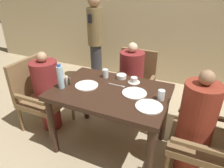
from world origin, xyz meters
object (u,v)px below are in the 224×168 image
object	(u,v)px
plate_main_left	(134,93)
bowl_small	(122,76)
plate_main_right	(87,85)
chair_left_side	(39,93)
diner_in_left_chair	(48,91)
chair_right_side	(210,138)
glass_tall_near	(161,95)
diner_in_far_chair	(131,81)
diner_in_right_chair	(195,125)
water_bottle	(60,77)
teacup_with_saucer	(134,80)
glass_tall_mid	(106,73)
chair_far_side	(134,81)
plate_dessert_center	(149,107)
standing_host	(95,39)

from	to	relation	value
plate_main_left	bowl_small	world-z (taller)	bowl_small
plate_main_right	chair_left_side	bearing A→B (deg)	178.18
diner_in_left_chair	chair_right_side	distance (m)	1.87
chair_left_side	glass_tall_near	xyz separation A→B (m)	(1.52, 0.02, 0.32)
diner_in_far_chair	glass_tall_near	bearing A→B (deg)	-51.61
plate_main_left	plate_main_right	bearing A→B (deg)	-174.08
diner_in_right_chair	water_bottle	distance (m)	1.39
diner_in_far_chair	bowl_small	bearing A→B (deg)	-89.51
teacup_with_saucer	water_bottle	xyz separation A→B (m)	(-0.66, -0.43, 0.10)
glass_tall_near	glass_tall_mid	world-z (taller)	same
chair_far_side	diner_in_right_chair	distance (m)	1.19
glass_tall_mid	diner_in_far_chair	bearing A→B (deg)	67.01
diner_in_far_chair	plate_dessert_center	distance (m)	0.96
diner_in_right_chair	teacup_with_saucer	world-z (taller)	diner_in_right_chair
diner_in_far_chair	glass_tall_mid	distance (m)	0.52
bowl_small	plate_main_right	bearing A→B (deg)	-129.38
chair_far_side	teacup_with_saucer	world-z (taller)	chair_far_side
standing_host	glass_tall_near	size ratio (longest dim) A/B	15.73
water_bottle	plate_dessert_center	bearing A→B (deg)	1.14
plate_dessert_center	glass_tall_near	world-z (taller)	glass_tall_near
diner_in_left_chair	plate_main_right	xyz separation A→B (m)	(0.59, -0.02, 0.22)
standing_host	glass_tall_near	distance (m)	2.03
diner_in_far_chair	glass_tall_mid	xyz separation A→B (m)	(-0.18, -0.42, 0.25)
teacup_with_saucer	chair_right_side	bearing A→B (deg)	-17.35
diner_in_far_chair	plate_dessert_center	world-z (taller)	diner_in_far_chair
plate_main_left	glass_tall_near	distance (m)	0.27
chair_far_side	plate_main_right	distance (m)	0.93
diner_in_right_chair	glass_tall_near	xyz separation A→B (m)	(-0.34, 0.02, 0.23)
chair_far_side	diner_in_far_chair	world-z (taller)	diner_in_far_chair
teacup_with_saucer	water_bottle	world-z (taller)	water_bottle
plate_main_right	plate_dessert_center	world-z (taller)	same
diner_in_left_chair	teacup_with_saucer	world-z (taller)	diner_in_left_chair
chair_right_side	bowl_small	bearing A→B (deg)	162.88
chair_far_side	teacup_with_saucer	size ratio (longest dim) A/B	6.77
standing_host	plate_dessert_center	world-z (taller)	standing_host
glass_tall_mid	diner_in_right_chair	bearing A→B (deg)	-13.82
diner_in_left_chair	plate_main_left	world-z (taller)	diner_in_left_chair
diner_in_left_chair	diner_in_far_chair	size ratio (longest dim) A/B	0.97
diner_in_right_chair	glass_tall_mid	bearing A→B (deg)	166.18
chair_left_side	diner_in_far_chair	size ratio (longest dim) A/B	0.84
diner_in_left_chair	diner_in_right_chair	world-z (taller)	diner_in_right_chair
glass_tall_mid	chair_right_side	bearing A→B (deg)	-12.17
diner_in_left_chair	bowl_small	bearing A→B (deg)	19.70
chair_right_side	water_bottle	size ratio (longest dim) A/B	3.39
chair_far_side	water_bottle	bearing A→B (deg)	-116.40
chair_far_side	plate_main_left	distance (m)	0.87
chair_far_side	diner_in_far_chair	distance (m)	0.16
diner_in_right_chair	plate_dessert_center	bearing A→B (deg)	-160.41
bowl_small	glass_tall_near	distance (m)	0.59
teacup_with_saucer	bowl_small	bearing A→B (deg)	164.08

